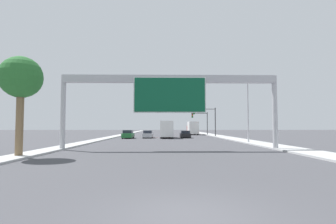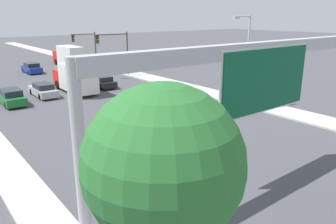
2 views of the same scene
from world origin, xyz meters
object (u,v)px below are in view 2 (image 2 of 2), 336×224
object	(u,v)px
truck_box_primary	(68,56)
traffic_light_near_intersection	(117,46)
truck_box_secondary	(75,78)
traffic_light_mid_block	(88,44)
sign_gantry	(263,70)
car_far_right	(11,97)
car_mid_left	(32,68)
car_near_right	(43,90)
car_near_left	(102,82)
palm_tree_foreground	(163,171)
street_lamp_right	(246,54)

from	to	relation	value
truck_box_primary	traffic_light_near_intersection	distance (m)	13.96
truck_box_secondary	traffic_light_mid_block	distance (m)	18.21
sign_gantry	car_far_right	bearing A→B (deg)	106.71
car_mid_left	traffic_light_near_intersection	distance (m)	14.01
truck_box_primary	sign_gantry	bearing A→B (deg)	-99.09
car_near_right	traffic_light_near_intersection	world-z (taller)	traffic_light_near_intersection
car_mid_left	sign_gantry	bearing A→B (deg)	-90.00
car_near_right	truck_box_secondary	xyz separation A→B (m)	(3.50, -0.39, 0.93)
car_near_left	traffic_light_near_intersection	world-z (taller)	traffic_light_near_intersection
truck_box_secondary	car_mid_left	bearing A→B (deg)	90.00
palm_tree_foreground	traffic_light_near_intersection	bearing A→B (deg)	61.58
car_far_right	traffic_light_near_intersection	distance (m)	17.39
car_mid_left	palm_tree_foreground	xyz separation A→B (m)	(-10.75, -46.31, 4.83)
car_far_right	car_mid_left	xyz separation A→B (m)	(7.00, 17.27, 0.01)
car_mid_left	truck_box_secondary	bearing A→B (deg)	-90.00
truck_box_primary	traffic_light_mid_block	bearing A→B (deg)	-62.55
car_far_right	car_near_left	bearing A→B (deg)	8.74
car_near_left	car_mid_left	xyz separation A→B (m)	(-3.50, 15.66, 0.06)
sign_gantry	street_lamp_right	world-z (taller)	street_lamp_right
traffic_light_mid_block	street_lamp_right	xyz separation A→B (m)	(1.18, -30.90, 1.05)
car_near_left	street_lamp_right	size ratio (longest dim) A/B	0.51
car_near_right	palm_tree_foreground	distance (m)	31.71
car_mid_left	truck_box_secondary	xyz separation A→B (m)	(0.00, -16.21, 0.88)
car_mid_left	street_lamp_right	distance (m)	33.22
car_near_right	truck_box_primary	bearing A→B (deg)	61.07
truck_box_secondary	car_near_right	bearing A→B (deg)	173.70
sign_gantry	traffic_light_mid_block	xyz separation A→B (m)	(8.90, 40.10, -1.76)
car_far_right	truck_box_primary	bearing A→B (deg)	55.59
truck_box_primary	palm_tree_foreground	distance (m)	52.70
car_mid_left	truck_box_primary	xyz separation A→B (m)	(7.00, 3.17, 0.99)
palm_tree_foreground	truck_box_secondary	bearing A→B (deg)	70.34
traffic_light_mid_block	car_near_left	bearing A→B (deg)	-109.58
car_far_right	truck_box_secondary	distance (m)	7.14
car_far_right	truck_box_primary	xyz separation A→B (m)	(14.00, 20.44, 1.00)
sign_gantry	car_far_right	xyz separation A→B (m)	(-7.00, 23.31, -4.89)
traffic_light_near_intersection	traffic_light_mid_block	distance (m)	10.01
car_far_right	palm_tree_foreground	bearing A→B (deg)	-97.36
sign_gantry	traffic_light_near_intersection	distance (m)	31.35
truck_box_secondary	traffic_light_mid_block	bearing A→B (deg)	60.51
sign_gantry	car_near_right	distance (m)	25.49
car_mid_left	car_near_right	xyz separation A→B (m)	(-3.50, -15.83, -0.05)
traffic_light_mid_block	car_near_right	bearing A→B (deg)	-128.94
car_near_right	sign_gantry	bearing A→B (deg)	-81.95
car_far_right	traffic_light_mid_block	distance (m)	23.33
truck_box_primary	car_mid_left	bearing A→B (deg)	-155.66
car_near_left	car_mid_left	bearing A→B (deg)	102.60
car_near_left	traffic_light_mid_block	bearing A→B (deg)	70.42
traffic_light_mid_block	truck_box_secondary	bearing A→B (deg)	-119.49
car_near_right	traffic_light_near_intersection	size ratio (longest dim) A/B	0.78
car_near_right	palm_tree_foreground	size ratio (longest dim) A/B	0.66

